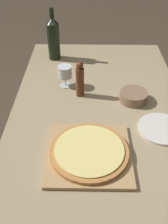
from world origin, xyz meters
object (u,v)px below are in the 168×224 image
wine_glass (65,72)px  small_bowl (133,96)px  pepper_mill (80,80)px  wine_bottle (54,38)px  pizza (89,151)px

wine_glass → small_bowl: size_ratio=0.85×
pepper_mill → wine_bottle: bearing=113.2°
wine_bottle → wine_glass: size_ratio=2.66×
pizza → wine_glass: bearing=104.5°
wine_glass → pizza: bearing=-75.5°
wine_bottle → pepper_mill: bearing=-66.8°
pizza → small_bowl: size_ratio=2.25×
wine_glass → small_bowl: (0.39, -0.15, -0.06)m
wine_bottle → small_bowl: size_ratio=2.27×
pizza → pepper_mill: 0.47m
pepper_mill → small_bowl: pepper_mill is taller
pepper_mill → small_bowl: size_ratio=1.38×
small_bowl → pepper_mill: bearing=170.7°
pizza → wine_glass: wine_glass is taller
pizza → wine_bottle: 0.96m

